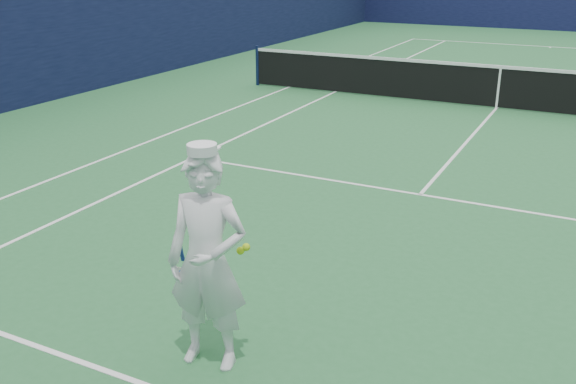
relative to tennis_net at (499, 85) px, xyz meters
The scene contains 5 objects.
ground 0.55m from the tennis_net, ahead, with size 80.00×80.00×0.00m, color #266535.
court_markings 0.55m from the tennis_net, ahead, with size 11.03×23.83×0.01m.
windscreen_fence 1.45m from the tennis_net, ahead, with size 20.12×36.12×4.00m.
tennis_net is the anchor object (origin of this frame).
tennis_player 11.35m from the tennis_net, 92.51° to the right, with size 0.85×0.58×2.00m.
Camera 1 is at (2.29, -15.34, 3.40)m, focal length 40.00 mm.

